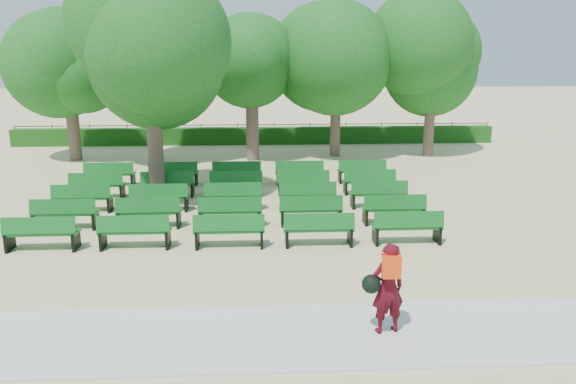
# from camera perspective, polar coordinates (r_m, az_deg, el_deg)

# --- Properties ---
(ground) EXTENTS (120.00, 120.00, 0.00)m
(ground) POSITION_cam_1_polar(r_m,az_deg,el_deg) (17.22, -3.33, -2.76)
(ground) COLOR #CEBC88
(paving) EXTENTS (30.00, 2.20, 0.06)m
(paving) POSITION_cam_1_polar(r_m,az_deg,el_deg) (10.36, -3.43, -14.73)
(paving) COLOR silver
(paving) RESTS_ON ground
(curb) EXTENTS (30.00, 0.12, 0.10)m
(curb) POSITION_cam_1_polar(r_m,az_deg,el_deg) (11.37, -3.41, -11.83)
(curb) COLOR silver
(curb) RESTS_ON ground
(hedge) EXTENTS (26.00, 0.70, 0.90)m
(hedge) POSITION_cam_1_polar(r_m,az_deg,el_deg) (30.80, -3.27, 5.73)
(hedge) COLOR #174E14
(hedge) RESTS_ON ground
(fence) EXTENTS (26.00, 0.10, 1.02)m
(fence) POSITION_cam_1_polar(r_m,az_deg,el_deg) (31.27, -3.26, 5.02)
(fence) COLOR black
(fence) RESTS_ON ground
(tree_line) EXTENTS (21.80, 6.80, 7.04)m
(tree_line) POSITION_cam_1_polar(r_m,az_deg,el_deg) (26.94, -3.27, 3.51)
(tree_line) COLOR #1A5F1C
(tree_line) RESTS_ON ground
(bench_array) EXTENTS (1.86, 0.60, 1.16)m
(bench_array) POSITION_cam_1_polar(r_m,az_deg,el_deg) (18.28, -5.57, -1.47)
(bench_array) COLOR #105E1D
(bench_array) RESTS_ON ground
(tree_among) EXTENTS (5.32, 5.32, 7.45)m
(tree_among) POSITION_cam_1_polar(r_m,az_deg,el_deg) (19.00, -13.88, 13.87)
(tree_among) COLOR brown
(tree_among) RESTS_ON ground
(person) EXTENTS (0.83, 0.54, 1.70)m
(person) POSITION_cam_1_polar(r_m,az_deg,el_deg) (10.30, 9.99, -9.49)
(person) COLOR #420911
(person) RESTS_ON ground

